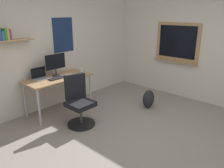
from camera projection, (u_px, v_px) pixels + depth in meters
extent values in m
plane|color=gray|center=(143.00, 143.00, 3.63)|extent=(5.20, 5.20, 0.00)
cube|color=silver|center=(51.00, 48.00, 4.79)|extent=(5.00, 0.10, 2.60)
cube|color=tan|center=(15.00, 40.00, 4.02)|extent=(0.68, 0.20, 0.02)
cube|color=navy|center=(63.00, 35.00, 4.88)|extent=(0.52, 0.01, 0.74)
cube|color=teal|center=(2.00, 36.00, 3.86)|extent=(0.04, 0.14, 0.16)
cube|color=#3D934C|center=(4.00, 34.00, 3.89)|extent=(0.04, 0.14, 0.20)
cube|color=gold|center=(7.00, 34.00, 3.92)|extent=(0.04, 0.14, 0.20)
cube|color=#7A3D99|center=(9.00, 34.00, 3.95)|extent=(0.03, 0.14, 0.19)
cube|color=silver|center=(209.00, 47.00, 4.95)|extent=(0.10, 5.00, 2.60)
cube|color=tan|center=(177.00, 42.00, 5.34)|extent=(0.04, 1.10, 0.90)
cube|color=black|center=(177.00, 42.00, 5.33)|extent=(0.01, 0.94, 0.76)
cube|color=tan|center=(175.00, 61.00, 5.46)|extent=(0.12, 1.10, 0.03)
cube|color=tan|center=(58.00, 78.00, 4.59)|extent=(1.39, 0.65, 0.03)
cylinder|color=#B7B7BC|center=(39.00, 108.00, 4.09)|extent=(0.04, 0.04, 0.72)
cylinder|color=#B7B7BC|center=(90.00, 90.00, 4.98)|extent=(0.04, 0.04, 0.72)
cylinder|color=#B7B7BC|center=(25.00, 100.00, 4.43)|extent=(0.04, 0.04, 0.72)
cylinder|color=#B7B7BC|center=(75.00, 85.00, 5.32)|extent=(0.04, 0.04, 0.72)
cylinder|color=black|center=(81.00, 124.00, 4.21)|extent=(0.52, 0.52, 0.04)
cylinder|color=#4C4C51|center=(81.00, 115.00, 4.15)|extent=(0.05, 0.05, 0.34)
cube|color=black|center=(80.00, 104.00, 4.08)|extent=(0.44, 0.44, 0.09)
cube|color=black|center=(75.00, 86.00, 4.15)|extent=(0.40, 0.17, 0.48)
cube|color=#ADAFB5|center=(42.00, 79.00, 4.44)|extent=(0.31, 0.21, 0.02)
cube|color=black|center=(38.00, 73.00, 4.46)|extent=(0.31, 0.01, 0.21)
cylinder|color=#38383D|center=(56.00, 76.00, 4.68)|extent=(0.17, 0.17, 0.01)
cylinder|color=#38383D|center=(56.00, 72.00, 4.66)|extent=(0.03, 0.03, 0.14)
cube|color=black|center=(55.00, 62.00, 4.58)|extent=(0.46, 0.02, 0.31)
cube|color=black|center=(57.00, 78.00, 4.48)|extent=(0.37, 0.13, 0.02)
ellipsoid|color=#262628|center=(69.00, 75.00, 4.68)|extent=(0.10, 0.06, 0.03)
cylinder|color=silver|center=(81.00, 70.00, 4.97)|extent=(0.08, 0.08, 0.09)
ellipsoid|color=#232328|center=(148.00, 99.00, 4.92)|extent=(0.32, 0.22, 0.40)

